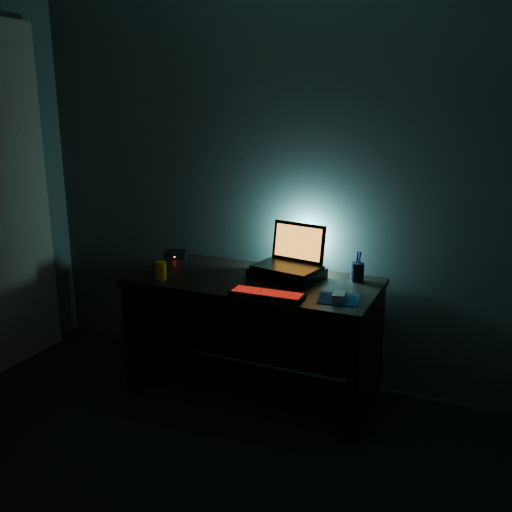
{
  "coord_description": "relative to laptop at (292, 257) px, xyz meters",
  "views": [
    {
      "loc": [
        1.34,
        -1.38,
        1.79
      ],
      "look_at": [
        0.04,
        1.57,
        0.91
      ],
      "focal_mm": 40.0,
      "sensor_mm": 36.0,
      "label": 1
    }
  ],
  "objects": [
    {
      "name": "room",
      "position": [
        -0.19,
        -1.77,
        0.38
      ],
      "size": [
        3.5,
        4.0,
        2.5
      ],
      "color": "black",
      "rests_on": "ground"
    },
    {
      "name": "desk",
      "position": [
        -0.19,
        -0.1,
        -0.38
      ],
      "size": [
        1.5,
        0.7,
        0.75
      ],
      "color": "black",
      "rests_on": "ground"
    },
    {
      "name": "curtain",
      "position": [
        -1.9,
        -0.35,
        0.28
      ],
      "size": [
        0.06,
        0.65,
        2.3
      ],
      "primitive_type": "cube",
      "color": "#BAB695",
      "rests_on": "ground"
    },
    {
      "name": "riser",
      "position": [
        -0.01,
        -0.05,
        -0.09
      ],
      "size": [
        0.45,
        0.37,
        0.06
      ],
      "primitive_type": "cube",
      "rotation": [
        0.0,
        0.0,
        -0.19
      ],
      "color": "black",
      "rests_on": "desk"
    },
    {
      "name": "laptop",
      "position": [
        0.0,
        0.0,
        0.0
      ],
      "size": [
        0.42,
        0.35,
        0.26
      ],
      "rotation": [
        0.0,
        0.0,
        -0.19
      ],
      "color": "black",
      "rests_on": "riser"
    },
    {
      "name": "keyboard",
      "position": [
        0.01,
        -0.41,
        -0.11
      ],
      "size": [
        0.41,
        0.14,
        0.03
      ],
      "rotation": [
        0.0,
        0.0,
        0.03
      ],
      "color": "black",
      "rests_on": "desk"
    },
    {
      "name": "mousepad",
      "position": [
        0.38,
        -0.3,
        -0.12
      ],
      "size": [
        0.25,
        0.24,
        0.0
      ],
      "primitive_type": "cube",
      "rotation": [
        0.0,
        0.0,
        0.18
      ],
      "color": "navy",
      "rests_on": "desk"
    },
    {
      "name": "mouse",
      "position": [
        0.38,
        -0.3,
        -0.1
      ],
      "size": [
        0.08,
        0.12,
        0.03
      ],
      "primitive_type": "cube",
      "rotation": [
        0.0,
        0.0,
        0.18
      ],
      "color": "gray",
      "rests_on": "mousepad"
    },
    {
      "name": "pen_cup",
      "position": [
        0.39,
        0.06,
        -0.06
      ],
      "size": [
        0.1,
        0.1,
        0.11
      ],
      "primitive_type": "cylinder",
      "rotation": [
        0.0,
        0.0,
        -0.41
      ],
      "color": "black",
      "rests_on": "desk"
    },
    {
      "name": "juice_glass",
      "position": [
        -0.69,
        -0.38,
        -0.06
      ],
      "size": [
        0.08,
        0.08,
        0.11
      ],
      "primitive_type": "cylinder",
      "rotation": [
        0.0,
        0.0,
        -0.3
      ],
      "color": "#D5990B",
      "rests_on": "desk"
    },
    {
      "name": "router",
      "position": [
        -0.87,
        0.07,
        -0.1
      ],
      "size": [
        0.18,
        0.17,
        0.05
      ],
      "rotation": [
        0.0,
        0.0,
        0.44
      ],
      "color": "black",
      "rests_on": "desk"
    }
  ]
}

